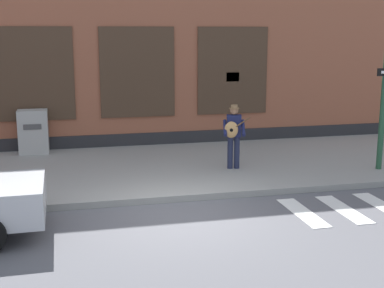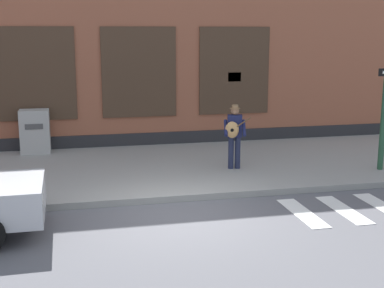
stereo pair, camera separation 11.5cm
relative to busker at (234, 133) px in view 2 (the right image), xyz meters
The scene contains 5 objects.
ground_plane 3.81m from the busker, 124.70° to the right, with size 160.00×160.00×0.00m, color #56565B.
sidewalk 2.45m from the busker, 159.89° to the left, with size 28.00×5.66×0.15m.
building_backdrop 6.42m from the busker, 110.36° to the left, with size 28.00×4.06×7.07m.
busker is the anchor object (origin of this frame).
utility_box 6.18m from the busker, 149.46° to the left, with size 0.87×0.59×1.33m.
Camera 2 is at (-2.08, -10.39, 3.78)m, focal length 50.00 mm.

